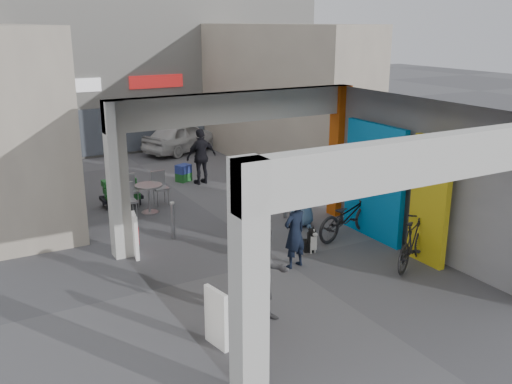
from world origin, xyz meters
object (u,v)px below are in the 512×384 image
border_collie (310,241)px  bicycle_rear (413,242)px  cafe_set (141,199)px  man_back_turned (265,275)px  man_with_dog (295,233)px  man_crates (201,157)px  man_elderly (302,194)px  white_van (183,137)px  bicycle_front (347,216)px  produce_stand (121,195)px

border_collie → bicycle_rear: bearing=-25.4°
cafe_set → man_back_turned: bearing=-90.6°
man_with_dog → border_collie: bearing=-157.3°
border_collie → man_with_dog: bearing=-121.9°
border_collie → man_crates: man_crates is taller
border_collie → man_crates: 6.52m
border_collie → man_crates: size_ratio=0.35×
border_collie → bicycle_rear: 2.28m
man_with_dog → bicycle_rear: bearing=140.7°
cafe_set → man_elderly: bearing=-45.3°
man_with_dog → white_van: bearing=-112.1°
bicycle_front → white_van: 10.85m
cafe_set → bicycle_rear: bearing=-59.1°
bicycle_front → cafe_set: bearing=27.2°
man_back_turned → man_crates: man_crates is taller
white_van → man_back_turned: bearing=140.5°
man_with_dog → bicycle_front: man_with_dog is taller
produce_stand → man_with_dog: size_ratio=0.73×
man_with_dog → man_elderly: 2.60m
man_with_dog → man_back_turned: man_back_turned is taller
border_collie → bicycle_rear: size_ratio=0.35×
produce_stand → man_with_dog: man_with_dog is taller
man_elderly → white_van: (0.68, 9.66, -0.25)m
border_collie → white_van: size_ratio=0.17×
cafe_set → man_crates: 3.15m
border_collie → white_van: 11.31m
border_collie → bicycle_front: (1.32, 0.36, 0.28)m
border_collie → man_back_turned: bearing=-114.1°
cafe_set → man_elderly: 4.59m
cafe_set → bicycle_front: bearing=-49.8°
cafe_set → man_back_turned: (-0.07, -7.02, 0.54)m
man_with_dog → bicycle_rear: man_with_dog is taller
man_crates → cafe_set: bearing=26.1°
white_van → man_crates: bearing=141.5°
man_with_dog → man_crates: size_ratio=0.86×
produce_stand → white_van: 7.14m
produce_stand → man_elderly: (3.58, -3.94, 0.57)m
border_collie → man_elderly: (0.79, 1.55, 0.62)m
man_crates → bicycle_rear: man_crates is taller
border_collie → man_crates: (0.17, 6.48, 0.65)m
man_back_turned → white_van: bearing=84.3°
border_collie → white_van: (1.47, 11.21, 0.37)m
produce_stand → white_van: bearing=36.2°
produce_stand → bicycle_front: size_ratio=0.57×
border_collie → man_with_dog: size_ratio=0.40×
bicycle_front → man_back_turned: bearing=111.3°
man_back_turned → produce_stand: bearing=103.0°
man_with_dog → man_back_turned: 2.42m
cafe_set → white_van: white_van is taller
bicycle_front → white_van: white_van is taller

